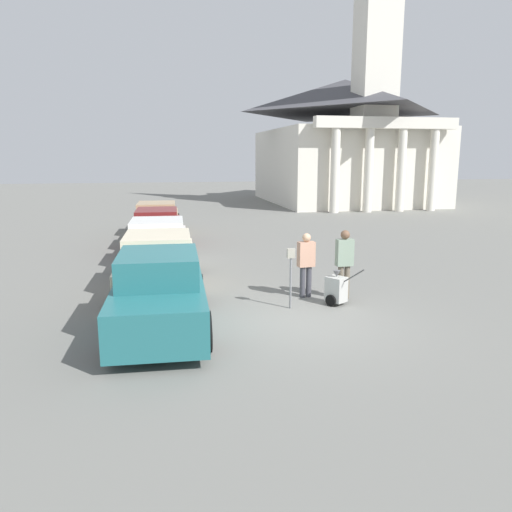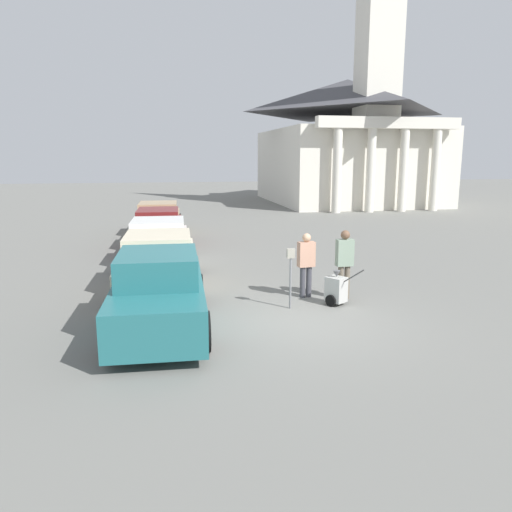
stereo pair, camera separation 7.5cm
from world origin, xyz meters
name	(u,v)px [view 2 (the right image)]	position (x,y,z in m)	size (l,w,h in m)	color
ground_plane	(294,321)	(0.00, 0.00, 0.00)	(120.00, 120.00, 0.00)	slate
parked_car_teal	(159,293)	(-2.85, 0.10, 0.75)	(2.06, 4.79, 1.63)	#23666B
parked_car_cream	(159,262)	(-2.85, 3.46, 0.69)	(2.23, 5.11, 1.50)	beige
parked_car_white	(159,243)	(-2.85, 6.67, 0.69)	(2.19, 4.87, 1.48)	silver
parked_car_maroon	(159,229)	(-2.85, 9.72, 0.70)	(2.06, 5.25, 1.51)	maroon
parked_car_tan	(159,219)	(-2.85, 13.16, 0.69)	(2.18, 5.15, 1.46)	tan
parking_meter	(291,267)	(0.15, 0.91, 0.99)	(0.18, 0.09, 1.43)	slate
person_worker	(306,261)	(0.78, 1.77, 0.93)	(0.44, 0.27, 1.64)	#3F3F47
person_supervisor	(344,260)	(1.68, 1.47, 0.99)	(0.42, 0.23, 1.73)	#665B4C
equipment_cart	(336,289)	(1.31, 0.98, 0.39)	(0.71, 0.93, 1.00)	#B2B2AD
church	(348,134)	(11.47, 26.86, 5.20)	(11.35, 14.78, 23.27)	silver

